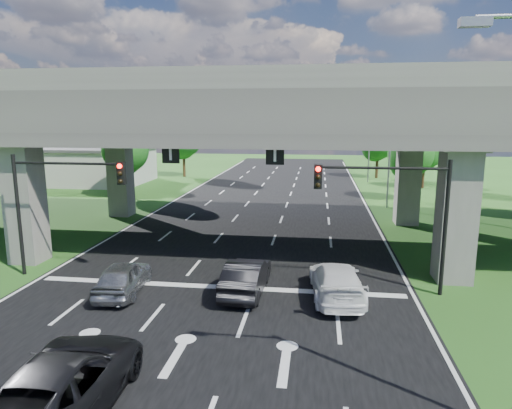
% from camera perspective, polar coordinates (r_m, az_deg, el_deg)
% --- Properties ---
extents(ground, '(160.00, 160.00, 0.00)m').
position_cam_1_polar(ground, '(18.38, -7.33, -14.16)').
color(ground, '#244C18').
rests_on(ground, ground).
extents(road, '(18.00, 120.00, 0.03)m').
position_cam_1_polar(road, '(27.55, -1.93, -5.44)').
color(road, black).
rests_on(road, ground).
extents(overpass, '(80.00, 15.00, 10.00)m').
position_cam_1_polar(overpass, '(28.41, -1.34, 11.22)').
color(overpass, '#3B3835').
rests_on(overpass, ground).
extents(warehouse, '(20.00, 10.00, 4.00)m').
position_cam_1_polar(warehouse, '(59.74, -23.03, 4.49)').
color(warehouse, '#9E9E99').
rests_on(warehouse, ground).
extents(signal_right, '(5.76, 0.54, 6.00)m').
position_cam_1_polar(signal_right, '(20.58, 16.98, 0.42)').
color(signal_right, black).
rests_on(signal_right, ground).
extents(signal_left, '(5.76, 0.54, 6.00)m').
position_cam_1_polar(signal_left, '(23.75, -23.57, 1.33)').
color(signal_left, black).
rests_on(signal_left, ground).
extents(streetlight_far, '(3.38, 0.25, 10.00)m').
position_cam_1_polar(streetlight_far, '(40.49, 15.88, 7.77)').
color(streetlight_far, gray).
rests_on(streetlight_far, ground).
extents(streetlight_beyond, '(3.38, 0.25, 10.00)m').
position_cam_1_polar(streetlight_beyond, '(56.37, 13.64, 8.64)').
color(streetlight_beyond, gray).
rests_on(streetlight_beyond, ground).
extents(tree_left_near, '(4.50, 4.50, 7.80)m').
position_cam_1_polar(tree_left_near, '(46.01, -15.99, 6.81)').
color(tree_left_near, black).
rests_on(tree_left_near, ground).
extents(tree_left_mid, '(3.91, 3.90, 6.76)m').
position_cam_1_polar(tree_left_mid, '(54.57, -15.49, 6.73)').
color(tree_left_mid, black).
rests_on(tree_left_mid, ground).
extents(tree_left_far, '(4.80, 4.80, 8.32)m').
position_cam_1_polar(tree_left_far, '(60.67, -9.04, 8.28)').
color(tree_left_far, black).
rests_on(tree_left_far, ground).
extents(tree_right_near, '(4.20, 4.20, 7.28)m').
position_cam_1_polar(tree_right_near, '(45.00, 18.83, 6.15)').
color(tree_right_near, black).
rests_on(tree_right_near, ground).
extents(tree_right_mid, '(3.91, 3.90, 6.76)m').
position_cam_1_polar(tree_right_mid, '(53.44, 20.37, 6.37)').
color(tree_right_mid, black).
rests_on(tree_right_mid, ground).
extents(tree_right_far, '(4.50, 4.50, 7.80)m').
position_cam_1_polar(tree_right_far, '(60.60, 15.07, 7.74)').
color(tree_right_far, black).
rests_on(tree_right_far, ground).
extents(car_silver, '(2.14, 4.41, 1.45)m').
position_cam_1_polar(car_silver, '(21.32, -16.26, -8.73)').
color(car_silver, '#94969B').
rests_on(car_silver, road).
extents(car_dark, '(1.75, 4.66, 1.52)m').
position_cam_1_polar(car_dark, '(20.51, -1.24, -8.97)').
color(car_dark, black).
rests_on(car_dark, road).
extents(car_white, '(2.52, 5.32, 1.50)m').
position_cam_1_polar(car_white, '(20.31, 10.01, -9.38)').
color(car_white, white).
rests_on(car_white, road).
extents(car_trailing, '(3.01, 6.14, 1.68)m').
position_cam_1_polar(car_trailing, '(13.81, -22.99, -19.97)').
color(car_trailing, black).
rests_on(car_trailing, road).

